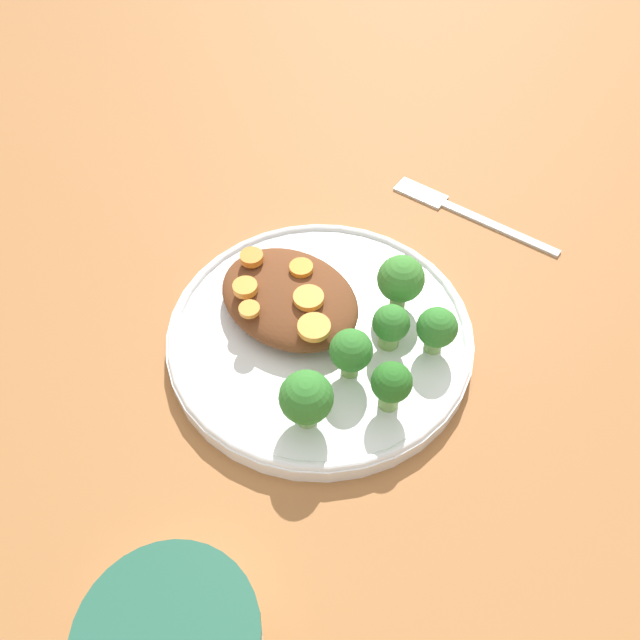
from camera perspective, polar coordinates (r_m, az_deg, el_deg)
ground_plane at (r=0.57m, az=0.00°, el=-1.95°), size 4.00×4.00×0.00m
plate at (r=0.56m, az=0.00°, el=-1.29°), size 0.27×0.27×0.02m
stew_mound at (r=0.56m, az=-3.05°, el=1.88°), size 0.14×0.11×0.03m
broccoli_floret_0 at (r=0.56m, az=7.39°, el=3.67°), size 0.04×0.04×0.06m
broccoli_floret_1 at (r=0.53m, az=10.63°, el=-0.79°), size 0.04×0.04×0.05m
broccoli_floret_2 at (r=0.48m, az=-1.26°, el=-7.19°), size 0.04×0.04×0.06m
broccoli_floret_3 at (r=0.49m, az=6.54°, el=-5.87°), size 0.03×0.03×0.05m
broccoli_floret_4 at (r=0.53m, az=6.49°, el=-0.48°), size 0.03×0.03×0.05m
broccoli_floret_5 at (r=0.51m, az=2.85°, el=-2.90°), size 0.04×0.04×0.05m
carrot_slice_0 at (r=0.52m, az=-0.55°, el=-0.67°), size 0.03×0.03×0.01m
carrot_slice_1 at (r=0.55m, az=-6.86°, el=2.98°), size 0.02×0.02×0.01m
carrot_slice_2 at (r=0.56m, az=-1.73°, el=4.80°), size 0.02×0.02×0.00m
carrot_slice_3 at (r=0.53m, az=-6.48°, el=0.99°), size 0.02×0.02×0.00m
carrot_slice_4 at (r=0.57m, az=-6.49°, el=5.56°), size 0.02×0.02×0.01m
carrot_slice_5 at (r=0.54m, az=-1.08°, el=2.02°), size 0.03×0.03×0.01m
fork at (r=0.70m, az=12.57°, el=9.89°), size 0.19×0.04×0.01m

